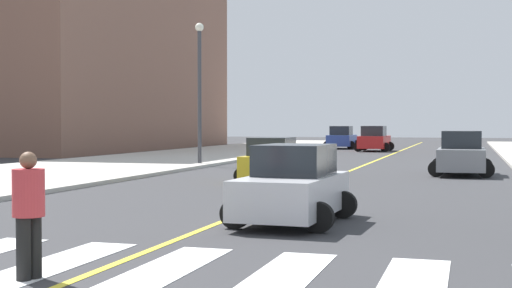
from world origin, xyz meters
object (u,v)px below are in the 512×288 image
object	(u,v)px
car_yellow_nearest	(273,161)
street_lamp	(200,80)
pedestrian_crossing	(29,209)
car_gray_second	(461,154)
car_blue_third	(342,138)
car_red_fourth	(374,139)
car_silver_fifth	(293,186)

from	to	relation	value
car_yellow_nearest	street_lamp	distance (m)	11.36
pedestrian_crossing	car_gray_second	bearing A→B (deg)	-176.53
pedestrian_crossing	car_blue_third	bearing A→B (deg)	-157.79
car_yellow_nearest	car_blue_third	xyz separation A→B (m)	(-3.61, 36.08, 0.14)
car_gray_second	pedestrian_crossing	world-z (taller)	car_gray_second
car_yellow_nearest	pedestrian_crossing	world-z (taller)	pedestrian_crossing
car_red_fourth	car_yellow_nearest	bearing A→B (deg)	-88.32
car_yellow_nearest	car_gray_second	xyz separation A→B (m)	(6.64, 5.80, 0.09)
car_red_fourth	car_blue_third	bearing A→B (deg)	126.57
car_red_fourth	pedestrian_crossing	world-z (taller)	car_red_fourth
car_silver_fifth	street_lamp	xyz separation A→B (m)	(-9.52, 19.16, 3.58)
car_yellow_nearest	car_blue_third	bearing A→B (deg)	94.73
car_blue_third	car_red_fourth	world-z (taller)	car_red_fourth
car_red_fourth	car_silver_fifth	size ratio (longest dim) A/B	1.16
car_blue_third	car_red_fourth	xyz separation A→B (m)	(3.40, -4.82, 0.01)
car_yellow_nearest	street_lamp	xyz separation A→B (m)	(-6.25, 8.77, 3.61)
car_red_fourth	car_silver_fifth	distance (m)	41.79
pedestrian_crossing	car_red_fourth	bearing A→B (deg)	-161.32
car_yellow_nearest	car_red_fourth	xyz separation A→B (m)	(-0.20, 31.27, 0.15)
car_blue_third	pedestrian_crossing	xyz separation A→B (m)	(4.71, -53.07, 0.06)
car_gray_second	car_silver_fifth	world-z (taller)	car_gray_second
car_red_fourth	pedestrian_crossing	xyz separation A→B (m)	(1.31, -48.25, 0.05)
car_red_fourth	car_gray_second	bearing A→B (deg)	-73.64
car_yellow_nearest	pedestrian_crossing	xyz separation A→B (m)	(1.10, -16.99, 0.20)
car_gray_second	car_blue_third	world-z (taller)	car_blue_third
car_silver_fifth	pedestrian_crossing	xyz separation A→B (m)	(-2.16, -6.61, 0.18)
car_red_fourth	car_silver_fifth	world-z (taller)	car_red_fourth
car_blue_third	pedestrian_crossing	bearing A→B (deg)	-85.27
pedestrian_crossing	street_lamp	world-z (taller)	street_lamp
car_yellow_nearest	car_silver_fifth	size ratio (longest dim) A/B	0.96
car_yellow_nearest	car_blue_third	size ratio (longest dim) A/B	0.85
car_blue_third	car_silver_fifth	bearing A→B (deg)	-81.93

